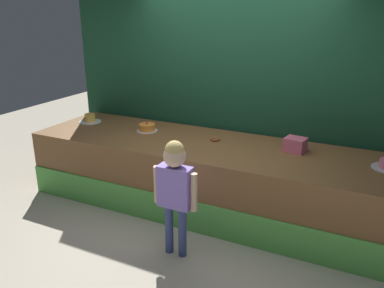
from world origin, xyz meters
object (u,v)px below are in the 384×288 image
Objects in this scene: pink_box at (295,145)px; donut at (215,139)px; child_figure at (175,183)px; cake_center at (147,128)px; cake_left at (90,119)px.

pink_box is 0.94m from donut.
child_figure is at bearing -124.17° from pink_box.
cake_left is at bearing 179.17° from cake_center.
child_figure reaches higher than cake_left.
pink_box is 0.81× the size of cake_center.
child_figure reaches higher than pink_box.
cake_center reaches higher than donut.
child_figure is at bearing -48.30° from cake_center.
donut is 0.93m from cake_center.
cake_center is at bearing -177.76° from pink_box.
child_figure is 1.19m from donut.
pink_box is 1.91× the size of donut.
pink_box reaches higher than donut.
donut is (-0.10, 1.19, 0.06)m from child_figure.
cake_left is at bearing -179.49° from donut.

